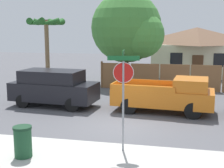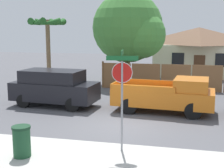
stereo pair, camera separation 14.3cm
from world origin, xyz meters
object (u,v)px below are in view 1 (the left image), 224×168
Objects in this scene: oak_tree at (129,29)px; orange_pickup at (167,95)px; trash_bin at (23,142)px; stop_sign at (123,83)px; house at (196,50)px; palm_tree at (46,29)px; red_suv at (54,87)px.

oak_tree reaches higher than orange_pickup.
trash_bin is (-1.14, -14.05, -3.59)m from oak_tree.
oak_tree is 14.55m from trash_bin.
oak_tree is at bearing 91.42° from stop_sign.
oak_tree is 6.71× the size of trash_bin.
house reaches higher than orange_pickup.
orange_pickup is at bearing -27.30° from palm_tree.
stop_sign reaches higher than trash_bin.
stop_sign is (4.73, -5.39, 1.28)m from red_suv.
oak_tree is 1.45× the size of red_suv.
trash_bin is (1.71, -6.61, -0.52)m from red_suv.
house is 2.47× the size of stop_sign.
palm_tree is 1.03× the size of red_suv.
trash_bin is (-6.25, -21.02, -1.71)m from house.
oak_tree is 1.35× the size of orange_pickup.
palm_tree is 5.60m from red_suv.
red_suv is 4.62× the size of trash_bin.
house is 20.07m from stop_sign.
house is 1.23× the size of oak_tree.
trash_bin is at bearing -94.64° from oak_tree.
palm_tree reaches higher than stop_sign.
house is 22.00m from trash_bin.
red_suv reaches higher than trash_bin.
orange_pickup is at bearing -97.96° from house.
house is 8.24× the size of trash_bin.
oak_tree reaches higher than stop_sign.
red_suv is at bearing -110.92° from oak_tree.
oak_tree is at bearing 85.36° from trash_bin.
trash_bin is at bearing -70.79° from red_suv.
oak_tree is (-5.11, -6.97, 1.88)m from house.
red_suv is 0.93× the size of orange_pickup.
palm_tree is at bearing -146.64° from oak_tree.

